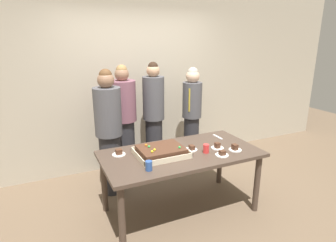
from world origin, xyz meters
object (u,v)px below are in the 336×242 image
at_px(drink_cup_nearest, 149,166).
at_px(person_serving_front, 109,132).
at_px(plated_slice_near_left, 222,154).
at_px(plated_slice_near_right, 191,149).
at_px(plated_slice_far_left, 235,148).
at_px(cake_server_utensil, 218,137).
at_px(party_table, 181,159).
at_px(drink_cup_middle, 206,149).
at_px(person_green_shirt_behind, 192,116).
at_px(sheet_cake, 161,151).
at_px(plated_slice_center_front, 119,153).
at_px(person_striped_tie_right, 154,117).
at_px(plated_slice_far_right, 217,147).
at_px(person_far_right_suit, 124,122).

height_order(drink_cup_nearest, person_serving_front, person_serving_front).
height_order(plated_slice_near_left, plated_slice_near_right, same).
distance_m(plated_slice_near_right, plated_slice_far_left, 0.51).
xyz_separation_m(drink_cup_nearest, cake_server_utensil, (1.19, 0.53, -0.05)).
xyz_separation_m(party_table, drink_cup_middle, (0.26, -0.13, 0.14)).
height_order(party_table, drink_cup_middle, drink_cup_middle).
distance_m(party_table, plated_slice_far_left, 0.65).
bearing_deg(cake_server_utensil, drink_cup_nearest, -155.94).
xyz_separation_m(party_table, plated_slice_far_left, (0.60, -0.21, 0.11)).
distance_m(cake_server_utensil, person_green_shirt_behind, 0.83).
height_order(sheet_cake, person_serving_front, person_serving_front).
bearing_deg(drink_cup_nearest, cake_server_utensil, 24.06).
bearing_deg(plated_slice_center_front, plated_slice_near_right, -15.07).
xyz_separation_m(person_green_shirt_behind, person_striped_tie_right, (-0.63, 0.05, 0.04)).
bearing_deg(party_table, plated_slice_far_left, -19.50).
bearing_deg(plated_slice_near_left, person_green_shirt_behind, 74.76).
height_order(plated_slice_far_right, person_far_right_suit, person_far_right_suit).
relative_size(plated_slice_far_right, person_striped_tie_right, 0.09).
xyz_separation_m(plated_slice_far_right, drink_cup_nearest, (-0.95, -0.20, 0.03)).
distance_m(plated_slice_near_left, drink_cup_middle, 0.19).
xyz_separation_m(party_table, plated_slice_near_right, (0.14, 0.01, 0.11)).
height_order(drink_cup_middle, person_striped_tie_right, person_striped_tie_right).
bearing_deg(person_green_shirt_behind, plated_slice_far_right, 28.70).
relative_size(party_table, person_far_right_suit, 1.08).
bearing_deg(sheet_cake, drink_cup_middle, -17.15).
distance_m(sheet_cake, person_far_right_suit, 1.14).
relative_size(plated_slice_far_left, person_green_shirt_behind, 0.09).
xyz_separation_m(drink_cup_nearest, person_far_right_suit, (0.17, 1.44, 0.05)).
height_order(sheet_cake, drink_cup_middle, sheet_cake).
bearing_deg(plated_slice_near_left, party_table, 143.62).
bearing_deg(person_far_right_suit, cake_server_utensil, 43.38).
xyz_separation_m(plated_slice_far_left, person_striped_tie_right, (-0.49, 1.34, 0.10)).
height_order(sheet_cake, person_far_right_suit, person_far_right_suit).
bearing_deg(cake_server_utensil, plated_slice_far_left, -99.27).
distance_m(plated_slice_center_front, drink_cup_nearest, 0.53).
relative_size(party_table, plated_slice_near_right, 12.19).
relative_size(plated_slice_far_left, cake_server_utensil, 0.75).
bearing_deg(person_green_shirt_behind, sheet_cake, -0.01).
distance_m(plated_slice_far_left, drink_cup_middle, 0.36).
height_order(party_table, plated_slice_near_right, plated_slice_near_right).
distance_m(party_table, person_far_right_suit, 1.22).
bearing_deg(sheet_cake, plated_slice_center_front, 154.75).
height_order(plated_slice_far_right, cake_server_utensil, plated_slice_far_right).
bearing_deg(drink_cup_middle, plated_slice_center_front, 158.97).
bearing_deg(plated_slice_far_left, plated_slice_near_right, 154.46).
relative_size(party_table, sheet_cake, 3.23).
xyz_separation_m(plated_slice_near_right, plated_slice_center_front, (-0.81, 0.22, 0.00)).
xyz_separation_m(plated_slice_near_left, drink_cup_nearest, (-0.88, 0.00, 0.03)).
relative_size(person_green_shirt_behind, person_far_right_suit, 0.96).
bearing_deg(cake_server_utensil, plated_slice_near_left, -119.76).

